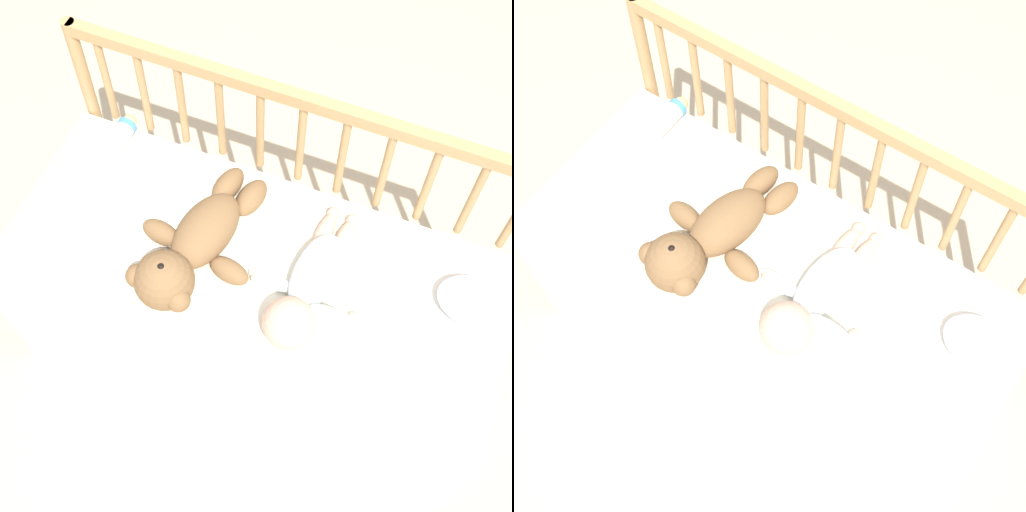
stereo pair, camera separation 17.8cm
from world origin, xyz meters
The scene contains 8 objects.
ground_plane centered at (0.00, 0.00, 0.00)m, with size 12.00×12.00×0.00m, color #C6B293.
crib_mattress centered at (0.00, 0.00, 0.28)m, with size 1.31×0.58×0.56m.
crib_rail centered at (0.00, 0.31, 0.64)m, with size 1.31×0.04×0.89m.
blanket centered at (0.00, 0.01, 0.56)m, with size 0.86×0.53×0.01m.
teddy_bear centered at (-0.16, -0.03, 0.62)m, with size 0.33×0.48×0.15m.
baby centered at (0.15, -0.03, 0.61)m, with size 0.31×0.44×0.13m.
small_pillow centered at (0.55, 0.11, 0.59)m, with size 0.20×0.14×0.06m.
baby_bottle centered at (-0.51, 0.24, 0.58)m, with size 0.06×0.14×0.06m.
Camera 1 is at (0.32, -0.77, 2.18)m, focal length 50.00 mm.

